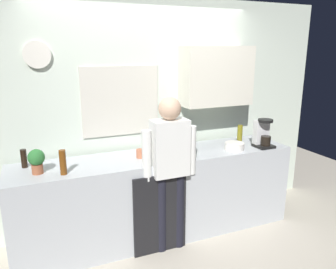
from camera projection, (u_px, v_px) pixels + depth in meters
ground_plane at (170, 247)px, 3.47m from camera, size 8.00×8.00×0.00m
kitchen_counter at (159, 195)px, 3.62m from camera, size 3.05×0.64×0.93m
dishwasher_panel at (160, 215)px, 3.29m from camera, size 0.56×0.02×0.84m
back_wall_assembly at (154, 109)px, 3.79m from camera, size 4.65×0.42×2.60m
coffee_maker at (263, 134)px, 3.77m from camera, size 0.20×0.20×0.33m
bottle_olive_oil at (240, 135)px, 3.81m from camera, size 0.06×0.06×0.25m
bottle_amber_beer at (63, 162)px, 2.93m from camera, size 0.06×0.06×0.23m
bottle_green_wine at (187, 135)px, 3.72m from camera, size 0.07×0.07×0.30m
bottle_dark_sauce at (24, 159)px, 3.11m from camera, size 0.06×0.06×0.18m
cup_terracotta_mug at (140, 154)px, 3.40m from camera, size 0.08×0.08×0.09m
mixing_bowl at (234, 146)px, 3.69m from camera, size 0.22×0.22×0.08m
potted_plant at (36, 160)px, 2.95m from camera, size 0.15×0.15×0.23m
dish_soap at (163, 148)px, 3.48m from camera, size 0.06×0.06×0.18m
person_at_sink at (170, 163)px, 3.23m from camera, size 0.57×0.22×1.60m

